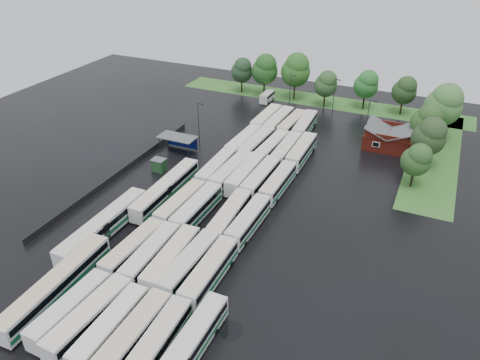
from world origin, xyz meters
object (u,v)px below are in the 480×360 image
at_px(minibus, 267,97).
at_px(artic_bus_east, 181,359).
at_px(brick_building, 388,139).
at_px(artic_bus_west_a, 57,285).

bearing_deg(minibus, artic_bus_east, -74.30).
bearing_deg(brick_building, artic_bus_west_a, -116.75).
xyz_separation_m(artic_bus_east, minibus, (-22.91, 84.61, -0.53)).
relative_size(artic_bus_west_a, minibus, 3.29).
bearing_deg(minibus, artic_bus_west_a, -88.36).
distance_m(artic_bus_east, minibus, 87.66).
xyz_separation_m(brick_building, artic_bus_west_a, (-33.20, -65.89, 0.15)).
distance_m(brick_building, minibus, 37.99).
bearing_deg(brick_building, artic_bus_east, -99.71).
bearing_deg(artic_bus_east, minibus, 105.05).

